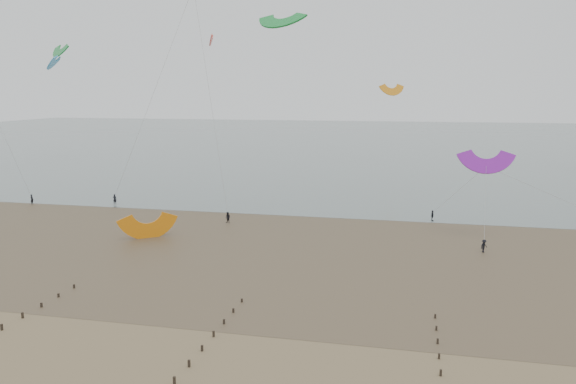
{
  "coord_description": "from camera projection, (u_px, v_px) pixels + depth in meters",
  "views": [
    {
      "loc": [
        19.34,
        -36.97,
        19.95
      ],
      "look_at": [
        5.01,
        28.0,
        8.0
      ],
      "focal_mm": 35.0,
      "sensor_mm": 36.0,
      "label": 1
    }
  ],
  "objects": [
    {
      "name": "sea_and_shore",
      "position": [
        234.0,
        239.0,
        77.09
      ],
      "size": [
        500.0,
        665.0,
        0.03
      ],
      "color": "#475654",
      "rests_on": "ground"
    },
    {
      "name": "kitesurfers",
      "position": [
        504.0,
        224.0,
        81.96
      ],
      "size": [
        110.69,
        25.06,
        1.83
      ],
      "color": "black",
      "rests_on": "ground"
    },
    {
      "name": "kites_airborne",
      "position": [
        272.0,
        78.0,
        127.86
      ],
      "size": [
        228.13,
        116.95,
        38.01
      ],
      "color": "purple",
      "rests_on": "ground"
    },
    {
      "name": "grounded_kite",
      "position": [
        149.0,
        238.0,
        77.46
      ],
      "size": [
        8.67,
        8.37,
        3.76
      ],
      "primitive_type": null,
      "rotation": [
        1.54,
        0.0,
        0.64
      ],
      "color": "orange",
      "rests_on": "ground"
    },
    {
      "name": "kitesurfer_lead",
      "position": [
        32.0,
        199.0,
        100.33
      ],
      "size": [
        0.75,
        0.59,
        1.82
      ],
      "primitive_type": "imported",
      "rotation": [
        0.0,
        0.0,
        2.89
      ],
      "color": "black",
      "rests_on": "ground"
    },
    {
      "name": "ground",
      "position": [
        146.0,
        354.0,
        43.16
      ],
      "size": [
        500.0,
        500.0,
        0.0
      ],
      "primitive_type": "plane",
      "color": "brown",
      "rests_on": "ground"
    }
  ]
}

